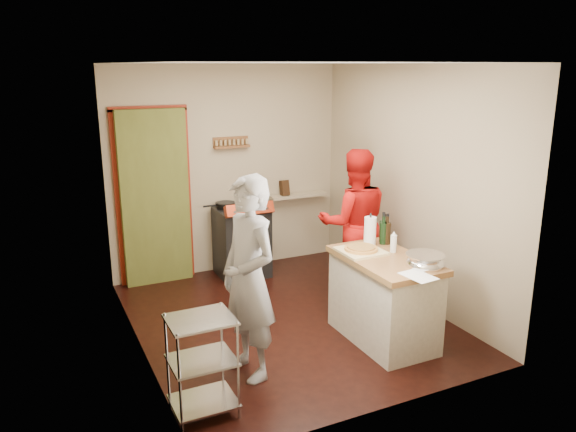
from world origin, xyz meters
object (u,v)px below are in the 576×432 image
(island, at_px, (384,296))
(person_red, at_px, (354,223))
(wire_shelving, at_px, (202,361))
(stove, at_px, (242,241))
(person_stripe, at_px, (249,279))

(island, xyz_separation_m, person_red, (0.35, 1.12, 0.40))
(wire_shelving, bearing_deg, stove, 63.15)
(wire_shelving, xyz_separation_m, island, (1.93, 0.41, 0.01))
(person_red, bearing_deg, person_stripe, 53.34)
(person_stripe, relative_size, person_red, 1.03)
(stove, distance_m, wire_shelving, 2.94)
(person_stripe, bearing_deg, wire_shelving, -65.11)
(island, height_order, person_red, person_red)
(island, bearing_deg, person_stripe, -179.11)
(wire_shelving, height_order, person_stripe, person_stripe)
(stove, bearing_deg, person_stripe, -109.44)
(person_red, bearing_deg, stove, -28.88)
(island, relative_size, person_stripe, 0.71)
(island, bearing_deg, stove, 105.22)
(stove, xyz_separation_m, island, (0.60, -2.21, 0.00))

